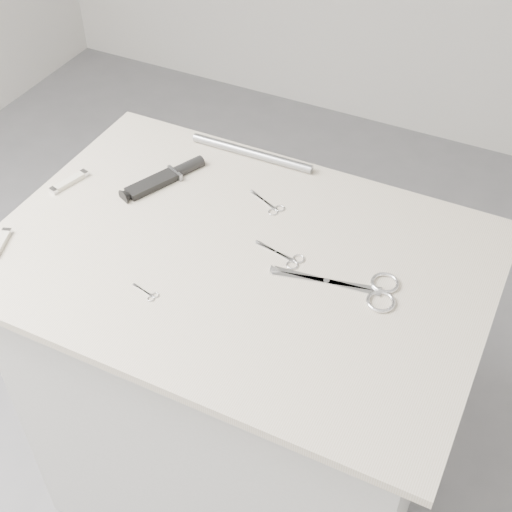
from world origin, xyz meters
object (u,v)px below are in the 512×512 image
at_px(tiny_scissors, 148,294).
at_px(sheathed_knife, 169,176).
at_px(plinth, 242,393).
at_px(embroidery_scissors_b, 270,205).
at_px(large_shears, 362,288).
at_px(pocket_knife_a, 1,243).
at_px(pocket_knife_b, 69,181).
at_px(embroidery_scissors_a, 286,257).
at_px(metal_rail, 252,153).

xyz_separation_m(tiny_scissors, sheathed_knife, (-0.15, 0.33, 0.01)).
height_order(plinth, sheathed_knife, sheathed_knife).
bearing_deg(embroidery_scissors_b, plinth, -62.35).
distance_m(large_shears, pocket_knife_a, 0.74).
bearing_deg(pocket_knife_a, pocket_knife_b, -19.74).
bearing_deg(pocket_knife_b, embroidery_scissors_b, -58.71).
xyz_separation_m(embroidery_scissors_a, embroidery_scissors_b, (-0.10, 0.13, -0.00)).
distance_m(embroidery_scissors_a, pocket_knife_b, 0.54).
distance_m(tiny_scissors, metal_rail, 0.49).
bearing_deg(tiny_scissors, embroidery_scissors_b, 87.04).
xyz_separation_m(large_shears, sheathed_knife, (-0.51, 0.14, 0.00)).
bearing_deg(large_shears, tiny_scissors, -162.12).
relative_size(embroidery_scissors_a, tiny_scissors, 1.79).
distance_m(large_shears, pocket_knife_b, 0.71).
bearing_deg(embroidery_scissors_a, embroidery_scissors_b, 137.94).
relative_size(plinth, pocket_knife_b, 9.01).
xyz_separation_m(embroidery_scissors_a, sheathed_knife, (-0.35, 0.12, 0.01)).
distance_m(plinth, pocket_knife_b, 0.66).
height_order(tiny_scissors, metal_rail, metal_rail).
xyz_separation_m(embroidery_scissors_a, pocket_knife_a, (-0.54, -0.22, 0.00)).
bearing_deg(sheathed_knife, large_shears, -80.64).
distance_m(embroidery_scissors_a, tiny_scissors, 0.28).
height_order(plinth, embroidery_scissors_b, embroidery_scissors_b).
xyz_separation_m(plinth, embroidery_scissors_a, (0.09, 0.03, 0.47)).
xyz_separation_m(embroidery_scissors_b, pocket_knife_a, (-0.44, -0.36, 0.00)).
height_order(pocket_knife_b, metal_rail, metal_rail).
bearing_deg(embroidery_scissors_b, tiny_scissors, -81.36).
bearing_deg(pocket_knife_a, embroidery_scissors_b, -70.57).
height_order(embroidery_scissors_a, embroidery_scissors_b, same).
xyz_separation_m(pocket_knife_b, metal_rail, (0.32, 0.27, 0.00)).
height_order(large_shears, embroidery_scissors_b, large_shears).
xyz_separation_m(tiny_scissors, metal_rail, (-0.02, 0.49, 0.01)).
bearing_deg(pocket_knife_a, tiny_scissors, -107.04).
bearing_deg(metal_rail, pocket_knife_a, -122.83).
xyz_separation_m(embroidery_scissors_a, tiny_scissors, (-0.20, -0.21, -0.00)).
bearing_deg(pocket_knife_b, plinth, -79.85).
bearing_deg(plinth, metal_rail, 111.99).
distance_m(large_shears, metal_rail, 0.48).
distance_m(embroidery_scissors_b, pocket_knife_b, 0.46).
bearing_deg(pocket_knife_a, plinth, -86.68).
relative_size(plinth, embroidery_scissors_b, 9.52).
bearing_deg(plinth, large_shears, 3.72).
relative_size(large_shears, sheathed_knife, 1.28).
distance_m(large_shears, embroidery_scissors_a, 0.17).
distance_m(embroidery_scissors_b, pocket_knife_a, 0.57).
distance_m(tiny_scissors, pocket_knife_b, 0.40).
bearing_deg(pocket_knife_a, sheathed_knife, -48.98).
distance_m(tiny_scissors, pocket_knife_a, 0.34).
bearing_deg(large_shears, embroidery_scissors_a, 164.64).
height_order(embroidery_scissors_b, metal_rail, metal_rail).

